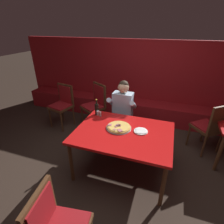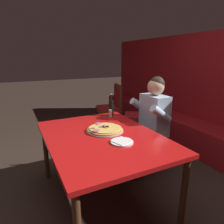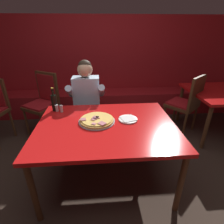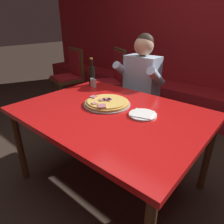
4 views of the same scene
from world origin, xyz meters
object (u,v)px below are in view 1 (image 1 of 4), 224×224
main_dining_table (123,135)px  diner_seated_blue_shirt (122,111)px  shaker_parmesan (100,114)px  beer_bottle (97,109)px  dining_chair_far_right (63,102)px  plate_white_paper (141,131)px  dining_chair_side_aisle (212,125)px  dining_chair_near_left (96,103)px  shaker_red_pepper_flakes (98,113)px  pizza (119,127)px

main_dining_table → diner_seated_blue_shirt: size_ratio=1.14×
shaker_parmesan → diner_seated_blue_shirt: diner_seated_blue_shirt is taller
beer_bottle → dining_chair_far_right: (-1.11, 0.56, -0.27)m
shaker_parmesan → dining_chair_far_right: 1.36m
plate_white_paper → dining_chair_side_aisle: dining_chair_side_aisle is taller
beer_bottle → dining_chair_near_left: size_ratio=0.29×
shaker_red_pepper_flakes → diner_seated_blue_shirt: bearing=49.5°
plate_white_paper → beer_bottle: size_ratio=0.72×
diner_seated_blue_shirt → shaker_parmesan: bearing=-123.8°
shaker_red_pepper_flakes → diner_seated_blue_shirt: 0.52m
dining_chair_far_right → dining_chair_side_aisle: bearing=-0.0°
diner_seated_blue_shirt → dining_chair_side_aisle: 1.65m
diner_seated_blue_shirt → dining_chair_side_aisle: bearing=7.1°
shaker_red_pepper_flakes → plate_white_paper: bearing=-18.8°
dining_chair_near_left → pizza: bearing=-51.3°
pizza → dining_chair_near_left: bearing=128.7°
shaker_red_pepper_flakes → shaker_parmesan: (0.06, -0.02, 0.00)m
shaker_red_pepper_flakes → main_dining_table: bearing=-32.5°
shaker_parmesan → diner_seated_blue_shirt: bearing=56.2°
plate_white_paper → diner_seated_blue_shirt: diner_seated_blue_shirt is taller
shaker_parmesan → pizza: bearing=-33.2°
beer_bottle → dining_chair_far_right: size_ratio=0.30×
beer_bottle → plate_white_paper: bearing=-20.0°
plate_white_paper → dining_chair_side_aisle: (1.13, 0.87, -0.17)m
main_dining_table → shaker_parmesan: 0.64m
pizza → shaker_red_pepper_flakes: 0.57m
shaker_red_pepper_flakes → dining_chair_near_left: size_ratio=0.08×
plate_white_paper → beer_bottle: 0.92m
pizza → dining_chair_side_aisle: dining_chair_side_aisle is taller
pizza → dining_chair_far_right: size_ratio=0.40×
plate_white_paper → pizza: bearing=-177.5°
main_dining_table → dining_chair_near_left: (-0.98, 1.18, -0.08)m
pizza → dining_chair_side_aisle: (1.48, 0.89, -0.18)m
shaker_parmesan → dining_chair_near_left: size_ratio=0.08×
plate_white_paper → shaker_red_pepper_flakes: (-0.83, 0.28, 0.03)m
shaker_parmesan → dining_chair_far_right: dining_chair_far_right is taller
shaker_red_pepper_flakes → dining_chair_near_left: 0.92m
main_dining_table → pizza: bearing=143.6°
shaker_red_pepper_flakes → dining_chair_near_left: dining_chair_near_left is taller
pizza → dining_chair_near_left: size_ratio=0.38×
pizza → diner_seated_blue_shirt: 0.71m
diner_seated_blue_shirt → main_dining_table: bearing=-71.8°
main_dining_table → dining_chair_side_aisle: (1.38, 0.96, -0.09)m
pizza → diner_seated_blue_shirt: (-0.15, 0.69, -0.06)m
main_dining_table → dining_chair_far_right: size_ratio=1.47×
shaker_red_pepper_flakes → shaker_parmesan: same height
pizza → dining_chair_near_left: dining_chair_near_left is taller
plate_white_paper → shaker_parmesan: 0.82m
diner_seated_blue_shirt → dining_chair_near_left: 0.85m
dining_chair_far_right → dining_chair_near_left: bearing=16.2°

